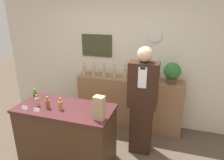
% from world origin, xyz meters
% --- Properties ---
extents(back_wall, '(5.20, 0.09, 2.70)m').
position_xyz_m(back_wall, '(-0.00, 2.00, 1.35)').
color(back_wall, beige).
rests_on(back_wall, ground_plane).
extents(back_shelf, '(2.01, 0.37, 1.00)m').
position_xyz_m(back_shelf, '(0.24, 1.76, 0.50)').
color(back_shelf, '#8E6642').
rests_on(back_shelf, ground_plane).
extents(display_counter, '(1.39, 0.66, 0.91)m').
position_xyz_m(display_counter, '(-0.41, 0.49, 0.46)').
color(display_counter, '#422B19').
rests_on(display_counter, ground_plane).
extents(shopkeeper, '(0.44, 0.27, 1.73)m').
position_xyz_m(shopkeeper, '(0.60, 1.08, 0.86)').
color(shopkeeper, '#331E14').
rests_on(shopkeeper, ground_plane).
extents(potted_plant, '(0.29, 0.29, 0.37)m').
position_xyz_m(potted_plant, '(0.99, 1.72, 1.20)').
color(potted_plant, '#4C3D2D').
rests_on(potted_plant, back_shelf).
extents(paper_bag, '(0.14, 0.12, 0.31)m').
position_xyz_m(paper_bag, '(0.18, 0.34, 1.07)').
color(paper_bag, tan).
rests_on(paper_bag, display_counter).
extents(price_card_left, '(0.09, 0.02, 0.06)m').
position_xyz_m(price_card_left, '(-0.89, 0.26, 0.94)').
color(price_card_left, white).
rests_on(price_card_left, display_counter).
extents(price_card_right, '(0.09, 0.02, 0.06)m').
position_xyz_m(price_card_right, '(-0.70, 0.26, 0.94)').
color(price_card_right, white).
rests_on(price_card_right, display_counter).
extents(counter_bottle_0, '(0.06, 0.06, 0.17)m').
position_xyz_m(counter_bottle_0, '(-0.96, 0.59, 0.98)').
color(counter_bottle_0, '#285221').
rests_on(counter_bottle_0, display_counter).
extents(counter_bottle_1, '(0.06, 0.06, 0.17)m').
position_xyz_m(counter_bottle_1, '(-0.80, 0.42, 0.98)').
color(counter_bottle_1, tan).
rests_on(counter_bottle_1, display_counter).
extents(counter_bottle_2, '(0.06, 0.06, 0.17)m').
position_xyz_m(counter_bottle_2, '(-0.61, 0.40, 0.98)').
color(counter_bottle_2, brown).
rests_on(counter_bottle_2, display_counter).
extents(counter_bottle_3, '(0.06, 0.06, 0.17)m').
position_xyz_m(counter_bottle_3, '(-0.42, 0.42, 0.98)').
color(counter_bottle_3, '#A57038').
rests_on(counter_bottle_3, display_counter).
extents(shelf_bottle_0, '(0.07, 0.07, 0.26)m').
position_xyz_m(shelf_bottle_0, '(-0.68, 1.74, 1.10)').
color(shelf_bottle_0, tan).
rests_on(shelf_bottle_0, back_shelf).
extents(shelf_bottle_1, '(0.07, 0.07, 0.26)m').
position_xyz_m(shelf_bottle_1, '(-0.48, 1.74, 1.10)').
color(shelf_bottle_1, tan).
rests_on(shelf_bottle_1, back_shelf).
extents(shelf_bottle_2, '(0.07, 0.07, 0.26)m').
position_xyz_m(shelf_bottle_2, '(-0.27, 1.76, 1.10)').
color(shelf_bottle_2, tan).
rests_on(shelf_bottle_2, back_shelf).
extents(shelf_bottle_3, '(0.07, 0.07, 0.26)m').
position_xyz_m(shelf_bottle_3, '(-0.06, 1.76, 1.10)').
color(shelf_bottle_3, tan).
rests_on(shelf_bottle_3, back_shelf).
extents(shelf_bottle_4, '(0.07, 0.07, 0.26)m').
position_xyz_m(shelf_bottle_4, '(0.15, 1.77, 1.10)').
color(shelf_bottle_4, tan).
rests_on(shelf_bottle_4, back_shelf).
extents(shelf_bottle_5, '(0.07, 0.07, 0.26)m').
position_xyz_m(shelf_bottle_5, '(0.36, 1.76, 1.10)').
color(shelf_bottle_5, tan).
rests_on(shelf_bottle_5, back_shelf).
extents(shelf_bottle_6, '(0.07, 0.07, 0.26)m').
position_xyz_m(shelf_bottle_6, '(0.57, 1.76, 1.10)').
color(shelf_bottle_6, tan).
rests_on(shelf_bottle_6, back_shelf).
extents(shelf_bottle_7, '(0.07, 0.07, 0.26)m').
position_xyz_m(shelf_bottle_7, '(0.77, 1.75, 1.10)').
color(shelf_bottle_7, tan).
rests_on(shelf_bottle_7, back_shelf).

